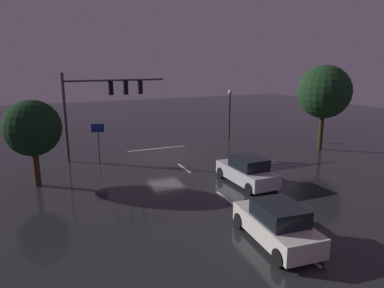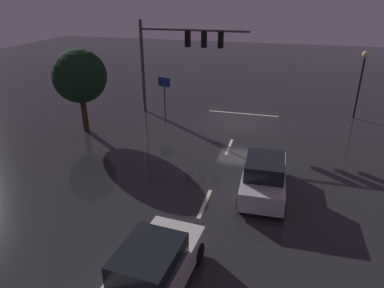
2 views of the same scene
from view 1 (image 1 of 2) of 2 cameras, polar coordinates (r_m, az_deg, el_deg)
name	(u,v)px [view 1 (image 1 of 2)]	position (r m, az deg, el deg)	size (l,w,h in m)	color
ground_plane	(165,154)	(28.12, -4.35, -1.67)	(80.00, 80.00, 0.00)	#232326
traffic_signal_assembly	(103,97)	(27.08, -14.07, 7.31)	(7.49, 0.47, 6.41)	#383A3D
lane_dash_far	(184,168)	(24.51, -1.28, -3.89)	(2.20, 0.16, 0.01)	beige
lane_dash_mid	(226,198)	(19.40, 5.47, -8.68)	(2.20, 0.16, 0.01)	beige
lane_dash_near	(301,252)	(14.96, 17.03, -16.28)	(2.20, 0.16, 0.01)	beige
stop_bar	(157,149)	(30.02, -5.64, -0.73)	(5.00, 0.16, 0.01)	beige
car_approaching	(247,171)	(21.48, 8.82, -4.33)	(2.01, 4.41, 1.70)	#B7B7BC
car_distant	(277,224)	(15.09, 13.44, -12.39)	(2.21, 4.48, 1.70)	silver
street_lamp_left_kerb	(230,104)	(33.48, 6.08, 6.36)	(0.44, 0.44, 4.58)	black
route_sign	(98,135)	(26.10, -14.83, 1.48)	(0.89, 0.26, 2.92)	#383A3D
tree_left_near	(324,92)	(30.66, 20.43, 7.81)	(4.25, 4.25, 6.90)	#382314
tree_right_near	(32,128)	(22.23, -24.21, 2.31)	(3.24, 3.24, 5.09)	#382314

